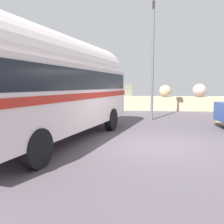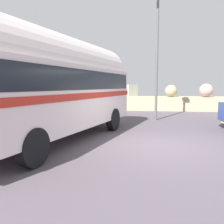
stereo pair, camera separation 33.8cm
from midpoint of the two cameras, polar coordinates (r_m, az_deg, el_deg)
name	(u,v)px [view 2 (the right image)]	position (r m, az deg, el deg)	size (l,w,h in m)	color
ground	(154,145)	(8.17, 10.99, -7.72)	(32.00, 26.00, 0.02)	#524952
breakwater	(147,101)	(19.75, 8.64, 2.48)	(31.36, 2.37, 2.45)	tan
vintage_coach	(56,83)	(8.62, -11.91, 6.67)	(4.38, 8.91, 3.70)	black
lamp_post	(157,49)	(13.97, 11.19, 14.29)	(0.48, 0.84, 7.08)	#5B5B60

